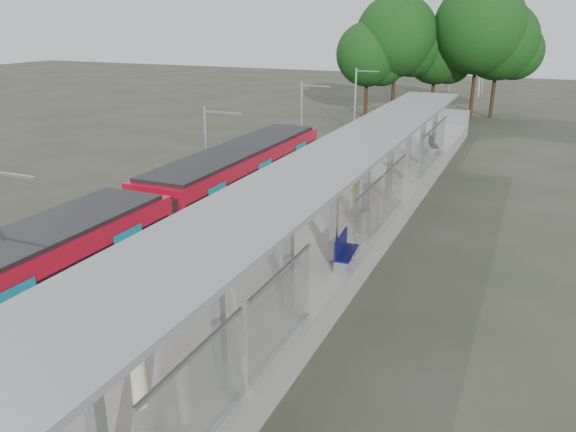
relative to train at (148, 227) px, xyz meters
The scene contains 13 objects.
trackbed 8.33m from the train, 90.01° to the left, with size 3.00×70.00×0.24m, color #59544C.
platform 9.40m from the train, 60.96° to the left, with size 6.00×50.00×1.00m, color gray.
tactile_strip 8.40m from the train, 76.47° to the left, with size 0.60×50.00×0.02m, color yellow.
end_fence 33.36m from the train, 82.25° to the left, with size 6.00×0.10×1.20m, color #9EA0A5.
train is the anchor object (origin of this frame).
canopy 7.76m from the train, 35.09° to the left, with size 3.27×38.00×3.66m.
tree_cluster 42.54m from the train, 85.18° to the left, with size 18.33×11.63×12.84m.
catenary_masts 7.36m from the train, 103.58° to the left, with size 2.08×48.16×5.40m.
bench_mid 7.25m from the train, 15.03° to the left, with size 0.68×1.75×1.17m.
bench_far 22.36m from the train, 72.91° to the left, with size 0.98×1.64×1.08m.
info_pillar_near 8.93m from the train, 54.64° to the right, with size 0.41×0.41×1.80m.
info_pillar_far 9.30m from the train, 52.75° to the left, with size 0.42×0.42×1.85m.
litter_bin 8.57m from the train, 38.59° to the left, with size 0.50×0.50×1.03m, color #9EA0A5.
Camera 1 is at (8.06, -3.75, 9.32)m, focal length 35.00 mm.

